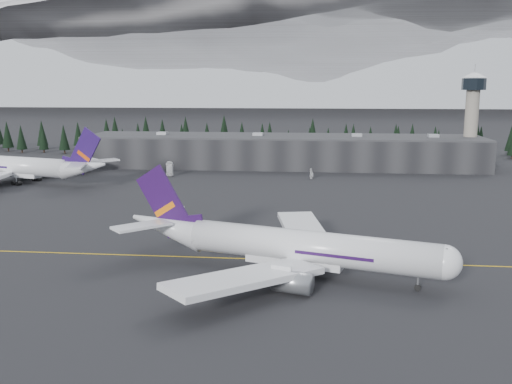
# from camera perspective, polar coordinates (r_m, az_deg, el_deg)

# --- Properties ---
(ground) EXTENTS (1400.00, 1400.00, 0.00)m
(ground) POSITION_cam_1_polar(r_m,az_deg,el_deg) (112.95, -1.04, -6.38)
(ground) COLOR black
(ground) RESTS_ON ground
(taxiline) EXTENTS (400.00, 0.40, 0.02)m
(taxiline) POSITION_cam_1_polar(r_m,az_deg,el_deg) (111.05, -1.17, -6.67)
(taxiline) COLOR gold
(taxiline) RESTS_ON ground
(terminal) EXTENTS (160.00, 30.00, 12.60)m
(terminal) POSITION_cam_1_polar(r_m,az_deg,el_deg) (234.08, 2.63, 4.12)
(terminal) COLOR black
(terminal) RESTS_ON ground
(control_tower) EXTENTS (10.00, 10.00, 37.70)m
(control_tower) POSITION_cam_1_polar(r_m,az_deg,el_deg) (243.38, 20.80, 7.73)
(control_tower) COLOR gray
(control_tower) RESTS_ON ground
(treeline) EXTENTS (360.00, 20.00, 15.00)m
(treeline) POSITION_cam_1_polar(r_m,az_deg,el_deg) (270.70, 3.08, 5.26)
(treeline) COLOR black
(treeline) RESTS_ON ground
(mountain_ridge) EXTENTS (4400.00, 900.00, 420.00)m
(mountain_ridge) POSITION_cam_1_polar(r_m,az_deg,el_deg) (1107.74, 5.25, 8.97)
(mountain_ridge) COLOR white
(mountain_ridge) RESTS_ON ground
(jet_main) EXTENTS (60.63, 54.87, 18.25)m
(jet_main) POSITION_cam_1_polar(r_m,az_deg,el_deg) (101.75, 2.54, -5.30)
(jet_main) COLOR silver
(jet_main) RESTS_ON ground
(jet_parked) EXTENTS (66.09, 60.00, 19.85)m
(jet_parked) POSITION_cam_1_polar(r_m,az_deg,el_deg) (209.91, -22.30, 2.36)
(jet_parked) COLOR silver
(jet_parked) RESTS_ON ground
(gse_vehicle_a) EXTENTS (3.59, 6.02, 1.57)m
(gse_vehicle_a) POSITION_cam_1_polar(r_m,az_deg,el_deg) (210.74, -8.58, 1.76)
(gse_vehicle_a) COLOR silver
(gse_vehicle_a) RESTS_ON ground
(gse_vehicle_b) EXTENTS (3.96, 1.89, 1.31)m
(gse_vehicle_b) POSITION_cam_1_polar(r_m,az_deg,el_deg) (203.99, 5.58, 1.49)
(gse_vehicle_b) COLOR silver
(gse_vehicle_b) RESTS_ON ground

